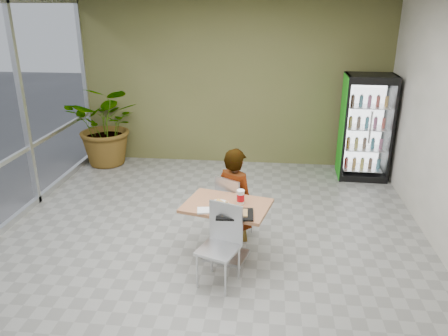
% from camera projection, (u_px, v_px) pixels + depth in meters
% --- Properties ---
extents(ground, '(7.00, 7.00, 0.00)m').
position_uv_depth(ground, '(208.00, 250.00, 5.82)').
color(ground, gray).
rests_on(ground, ground).
extents(room_envelope, '(6.00, 7.00, 3.20)m').
position_uv_depth(room_envelope, '(206.00, 134.00, 5.25)').
color(room_envelope, silver).
rests_on(room_envelope, ground).
extents(dining_table, '(1.17, 0.94, 0.75)m').
position_uv_depth(dining_table, '(227.00, 220.00, 5.47)').
color(dining_table, '#A77047').
rests_on(dining_table, ground).
extents(chair_far, '(0.55, 0.55, 0.91)m').
position_uv_depth(chair_far, '(231.00, 202.00, 5.96)').
color(chair_far, silver).
rests_on(chair_far, ground).
extents(chair_near, '(0.54, 0.54, 0.95)m').
position_uv_depth(chair_near, '(222.00, 238.00, 5.01)').
color(chair_near, silver).
rests_on(chair_near, ground).
extents(seated_woman, '(0.70, 0.63, 1.60)m').
position_uv_depth(seated_woman, '(235.00, 203.00, 6.00)').
color(seated_woman, black).
rests_on(seated_woman, ground).
extents(pizza_plate, '(0.33, 0.25, 0.03)m').
position_uv_depth(pizza_plate, '(219.00, 203.00, 5.39)').
color(pizza_plate, white).
rests_on(pizza_plate, dining_table).
extents(soda_cup, '(0.10, 0.10, 0.17)m').
position_uv_depth(soda_cup, '(241.00, 197.00, 5.39)').
color(soda_cup, white).
rests_on(soda_cup, dining_table).
extents(napkin_stack, '(0.18, 0.18, 0.02)m').
position_uv_depth(napkin_stack, '(204.00, 210.00, 5.20)').
color(napkin_stack, white).
rests_on(napkin_stack, dining_table).
extents(cafeteria_tray, '(0.45, 0.34, 0.02)m').
position_uv_depth(cafeteria_tray, '(235.00, 214.00, 5.11)').
color(cafeteria_tray, black).
rests_on(cafeteria_tray, dining_table).
extents(beverage_fridge, '(0.89, 0.69, 1.91)m').
position_uv_depth(beverage_fridge, '(366.00, 127.00, 7.95)').
color(beverage_fridge, black).
rests_on(beverage_fridge, ground).
extents(potted_plant, '(1.53, 1.34, 1.63)m').
position_uv_depth(potted_plant, '(108.00, 125.00, 8.66)').
color(potted_plant, '#306E2C').
rests_on(potted_plant, ground).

